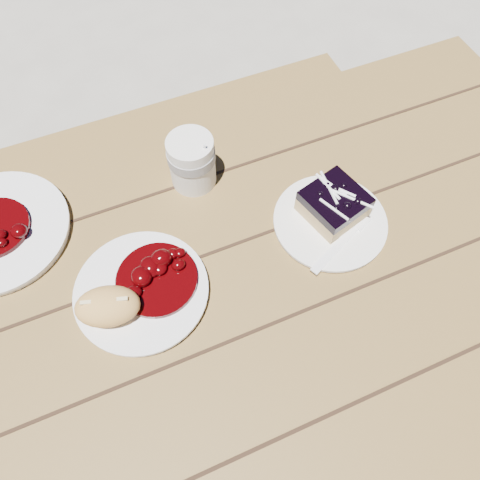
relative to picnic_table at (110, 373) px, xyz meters
name	(u,v)px	position (x,y,z in m)	size (l,w,h in m)	color
ground	(158,422)	(0.00, 0.00, -0.59)	(60.00, 60.00, 0.00)	gray
picnic_table	(110,373)	(0.00, 0.00, 0.00)	(2.00, 1.55, 0.75)	brown
main_plate	(142,292)	(0.11, 0.05, 0.17)	(0.22, 0.22, 0.02)	white
goulash_stew	(155,275)	(0.14, 0.06, 0.20)	(0.14, 0.14, 0.04)	#3B0203
bread_roll	(108,306)	(0.05, 0.03, 0.20)	(0.10, 0.07, 0.05)	#DEA655
dessert_plate	(330,222)	(0.46, 0.05, 0.17)	(0.20, 0.20, 0.01)	white
blueberry_cake	(334,204)	(0.47, 0.07, 0.20)	(0.12, 0.12, 0.06)	tan
fork_dessert	(336,248)	(0.44, 0.00, 0.17)	(0.03, 0.16, 0.01)	white
coffee_cup	(192,162)	(0.27, 0.24, 0.21)	(0.08, 0.08, 0.11)	white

